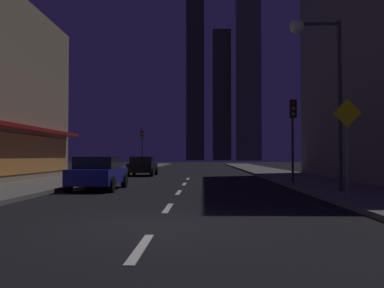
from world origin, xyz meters
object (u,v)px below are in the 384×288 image
object	(u,v)px
car_parked_near	(98,173)
street_lamp_right	(318,62)
traffic_light_near_right	(293,122)
pedestrian_crossing_sign	(347,139)
fire_hydrant_far_left	(111,170)
traffic_light_far_left	(142,140)
car_parked_far	(143,166)

from	to	relation	value
car_parked_near	street_lamp_right	size ratio (longest dim) A/B	0.64
street_lamp_right	car_parked_near	bearing A→B (deg)	165.97
traffic_light_near_right	pedestrian_crossing_sign	size ratio (longest dim) A/B	1.33
fire_hydrant_far_left	traffic_light_near_right	distance (m)	15.59
fire_hydrant_far_left	traffic_light_far_left	xyz separation A→B (m)	(0.40, 13.23, 2.74)
car_parked_near	street_lamp_right	world-z (taller)	street_lamp_right
traffic_light_far_left	car_parked_near	bearing A→B (deg)	-85.87
traffic_light_far_left	street_lamp_right	xyz separation A→B (m)	(10.88, -28.59, 1.87)
fire_hydrant_far_left	traffic_light_near_right	bearing A→B (deg)	-42.03
car_parked_near	fire_hydrant_far_left	size ratio (longest dim) A/B	6.48
car_parked_far	traffic_light_far_left	xyz separation A→B (m)	(-1.90, 12.79, 2.45)
fire_hydrant_far_left	pedestrian_crossing_sign	distance (m)	21.38
fire_hydrant_far_left	car_parked_far	bearing A→B (deg)	10.70
street_lamp_right	fire_hydrant_far_left	bearing A→B (deg)	126.29
fire_hydrant_far_left	traffic_light_near_right	size ratio (longest dim) A/B	0.16
car_parked_far	street_lamp_right	bearing A→B (deg)	-60.38
car_parked_far	pedestrian_crossing_sign	bearing A→B (deg)	-63.42
fire_hydrant_far_left	street_lamp_right	world-z (taller)	street_lamp_right
traffic_light_near_right	street_lamp_right	xyz separation A→B (m)	(-0.12, -5.09, 1.87)
car_parked_near	traffic_light_near_right	size ratio (longest dim) A/B	1.01
car_parked_near	pedestrian_crossing_sign	bearing A→B (deg)	-27.74
fire_hydrant_far_left	traffic_light_near_right	world-z (taller)	traffic_light_near_right
car_parked_near	traffic_light_near_right	distance (m)	9.84
car_parked_far	pedestrian_crossing_sign	size ratio (longest dim) A/B	1.34
traffic_light_far_left	street_lamp_right	world-z (taller)	street_lamp_right
car_parked_near	pedestrian_crossing_sign	size ratio (longest dim) A/B	1.34
traffic_light_far_left	car_parked_far	bearing A→B (deg)	-81.55
fire_hydrant_far_left	street_lamp_right	distance (m)	19.61
car_parked_near	car_parked_far	size ratio (longest dim) A/B	1.00
car_parked_near	pedestrian_crossing_sign	xyz separation A→B (m)	(9.20, -4.84, 1.28)
car_parked_near	fire_hydrant_far_left	bearing A→B (deg)	99.95
car_parked_near	fire_hydrant_far_left	distance (m)	13.32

